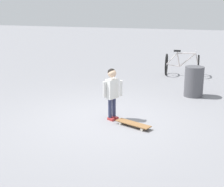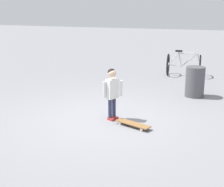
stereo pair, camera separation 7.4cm
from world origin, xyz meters
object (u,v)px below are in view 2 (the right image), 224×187
(skateboard, at_px, (133,124))
(bicycle_near, at_px, (184,64))
(trash_bin, at_px, (195,82))
(child_person, at_px, (112,88))

(skateboard, height_order, bicycle_near, bicycle_near)
(trash_bin, bearing_deg, skateboard, 160.44)
(child_person, distance_m, bicycle_near, 4.82)
(skateboard, bearing_deg, trash_bin, -19.56)
(skateboard, xyz_separation_m, bicycle_near, (5.01, -0.36, 0.32))
(bicycle_near, distance_m, trash_bin, 2.48)
(child_person, xyz_separation_m, trash_bin, (2.32, -1.44, -0.27))
(skateboard, distance_m, bicycle_near, 5.03)
(child_person, height_order, bicycle_near, child_person)
(child_person, bearing_deg, skateboard, -118.13)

